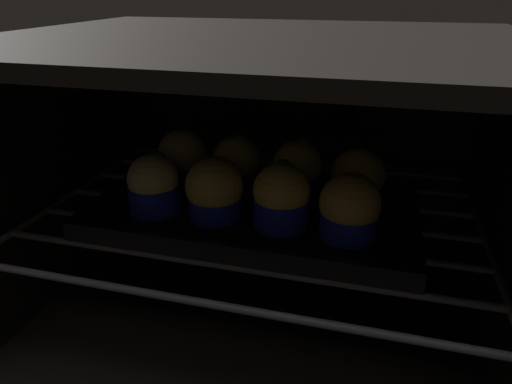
# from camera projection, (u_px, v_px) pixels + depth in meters

# --- Properties ---
(oven_cavity) EXTENTS (0.59, 0.47, 0.37)m
(oven_cavity) POSITION_uv_depth(u_px,v_px,m) (267.00, 177.00, 0.62)
(oven_cavity) COLOR black
(oven_cavity) RESTS_ON ground
(oven_rack) EXTENTS (0.55, 0.42, 0.01)m
(oven_rack) POSITION_uv_depth(u_px,v_px,m) (259.00, 213.00, 0.59)
(oven_rack) COLOR #4C494C
(oven_rack) RESTS_ON oven_cavity
(baking_tray) EXTENTS (0.39, 0.23, 0.02)m
(baking_tray) POSITION_uv_depth(u_px,v_px,m) (256.00, 210.00, 0.58)
(baking_tray) COLOR black
(baking_tray) RESTS_ON oven_rack
(muffin_row0_col0) EXTENTS (0.06, 0.06, 0.07)m
(muffin_row0_col0) POSITION_uv_depth(u_px,v_px,m) (154.00, 185.00, 0.55)
(muffin_row0_col0) COLOR #1928B7
(muffin_row0_col0) RESTS_ON baking_tray
(muffin_row0_col1) EXTENTS (0.07, 0.07, 0.07)m
(muffin_row0_col1) POSITION_uv_depth(u_px,v_px,m) (215.00, 191.00, 0.54)
(muffin_row0_col1) COLOR #1928B7
(muffin_row0_col1) RESTS_ON baking_tray
(muffin_row0_col2) EXTENTS (0.06, 0.06, 0.08)m
(muffin_row0_col2) POSITION_uv_depth(u_px,v_px,m) (281.00, 197.00, 0.52)
(muffin_row0_col2) COLOR #1928B7
(muffin_row0_col2) RESTS_ON baking_tray
(muffin_row0_col3) EXTENTS (0.07, 0.07, 0.07)m
(muffin_row0_col3) POSITION_uv_depth(u_px,v_px,m) (349.00, 209.00, 0.50)
(muffin_row0_col3) COLOR #1928B7
(muffin_row0_col3) RESTS_ON baking_tray
(muffin_row1_col0) EXTENTS (0.07, 0.07, 0.08)m
(muffin_row1_col0) POSITION_uv_depth(u_px,v_px,m) (183.00, 160.00, 0.62)
(muffin_row1_col0) COLOR #7A238C
(muffin_row1_col0) RESTS_ON baking_tray
(muffin_row1_col1) EXTENTS (0.06, 0.06, 0.08)m
(muffin_row1_col1) POSITION_uv_depth(u_px,v_px,m) (237.00, 166.00, 0.61)
(muffin_row1_col1) COLOR #7A238C
(muffin_row1_col1) RESTS_ON baking_tray
(muffin_row1_col2) EXTENTS (0.06, 0.06, 0.08)m
(muffin_row1_col2) POSITION_uv_depth(u_px,v_px,m) (297.00, 171.00, 0.59)
(muffin_row1_col2) COLOR #1928B7
(muffin_row1_col2) RESTS_ON baking_tray
(muffin_row1_col3) EXTENTS (0.07, 0.07, 0.07)m
(muffin_row1_col3) POSITION_uv_depth(u_px,v_px,m) (358.00, 180.00, 0.57)
(muffin_row1_col3) COLOR #1928B7
(muffin_row1_col3) RESTS_ON baking_tray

